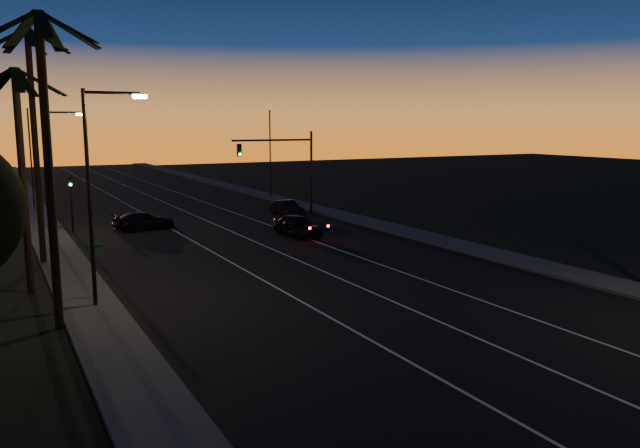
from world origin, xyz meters
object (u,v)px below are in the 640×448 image
lead_car (298,225)px  right_car (287,209)px  cross_car (144,221)px  signal_mast (286,159)px

lead_car → right_car: bearing=69.4°
right_car → cross_car: (-11.89, -1.07, -0.01)m
lead_car → right_car: (3.23, 8.62, -0.07)m
signal_mast → cross_car: size_ratio=1.55×
lead_car → signal_mast: bearing=69.7°
signal_mast → cross_car: bearing=-174.2°
lead_car → right_car: lead_car is taller
right_car → cross_car: 11.94m
lead_car → cross_car: (-8.66, 7.56, -0.08)m
lead_car → cross_car: bearing=138.9°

